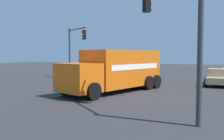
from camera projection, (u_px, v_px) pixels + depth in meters
name	position (u px, v px, depth m)	size (l,w,h in m)	color
ground_plane	(105.00, 88.00, 19.08)	(100.00, 100.00, 0.00)	#2B2B2D
delivery_truck	(116.00, 70.00, 17.50)	(5.00, 8.57, 2.86)	orange
traffic_light_primary	(178.00, 20.00, 9.86)	(2.96, 2.61, 5.99)	#38383D
traffic_light_secondary	(74.00, 45.00, 27.47)	(3.46, 2.37, 5.50)	#38383D
pickup_tan	(221.00, 76.00, 21.02)	(2.45, 5.29, 1.38)	tan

